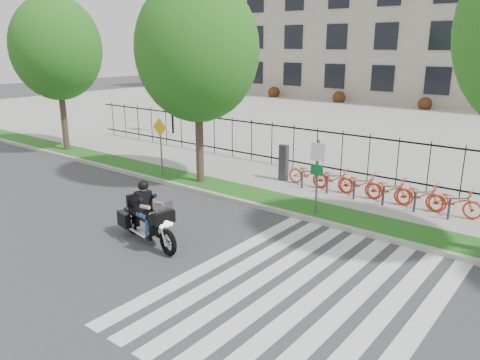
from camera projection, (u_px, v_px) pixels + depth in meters
The scene contains 14 objects.
ground at pixel (162, 241), 13.92m from camera, with size 120.00×120.00×0.00m, color #3A3A3C.
curb at pixel (246, 203), 16.99m from camera, with size 60.00×0.20×0.15m, color #A3A099.
grass_verge at pixel (260, 197), 17.63m from camera, with size 60.00×1.50×0.15m, color #195916.
sidewalk at pixel (295, 182), 19.51m from camera, with size 60.00×3.50×0.15m, color gray.
plaza at pixel (428, 127), 32.75m from camera, with size 80.00×34.00×0.10m, color gray.
crosswalk_stripes at pixel (302, 291), 11.05m from camera, with size 5.70×8.00×0.01m, color silver, non-canonical shape.
iron_fence at pixel (317, 150), 20.53m from camera, with size 30.00×0.06×2.00m, color black, non-canonical shape.
lamp_post_left at pixel (171, 84), 29.20m from camera, with size 1.06×0.70×4.25m.
street_tree_0 at pixel (57, 48), 23.78m from camera, with size 4.56×4.56×7.89m.
street_tree_1 at pixel (197, 50), 17.95m from camera, with size 4.82×4.82×8.03m.
bike_share_station at pixel (372, 186), 17.12m from camera, with size 7.78×0.85×1.50m.
sign_pole_regulatory at pixel (317, 167), 15.35m from camera, with size 0.50×0.09×2.50m.
sign_pole_warning at pixel (160, 139), 19.84m from camera, with size 0.78×0.09×2.49m.
motorcycle_rider at pixel (148, 219), 13.56m from camera, with size 2.89×1.16×2.25m.
Camera 1 is at (9.78, -8.66, 5.64)m, focal length 35.00 mm.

